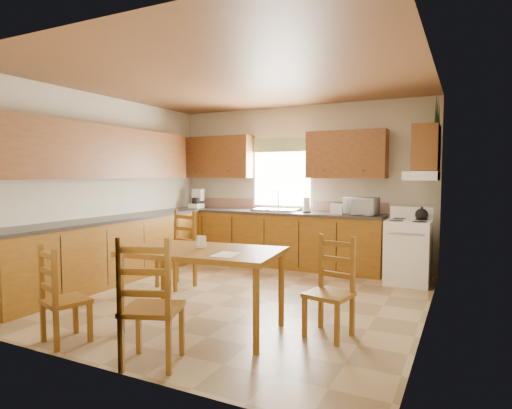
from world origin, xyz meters
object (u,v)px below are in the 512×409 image
at_px(chair_near_left, 66,294).
at_px(chair_far_left, 176,250).
at_px(dining_table, 203,290).
at_px(stove, 408,253).
at_px(chair_near_right, 152,300).
at_px(microwave, 361,206).
at_px(chair_far_right, 329,288).

height_order(chair_near_left, chair_far_left, chair_far_left).
bearing_deg(chair_near_left, dining_table, -121.25).
distance_m(stove, chair_far_left, 3.25).
bearing_deg(chair_near_right, dining_table, -106.58).
bearing_deg(stove, microwave, 160.45).
xyz_separation_m(microwave, dining_table, (-0.85, -3.07, -0.65)).
height_order(stove, microwave, microwave).
xyz_separation_m(stove, dining_table, (-1.58, -2.81, -0.04)).
relative_size(microwave, chair_far_right, 0.47).
bearing_deg(microwave, chair_near_right, -95.24).
xyz_separation_m(stove, chair_near_right, (-1.53, -3.63, 0.09)).
height_order(chair_near_left, chair_far_right, chair_far_right).
relative_size(stove, chair_far_left, 0.85).
bearing_deg(dining_table, chair_far_left, 129.63).
bearing_deg(chair_far_left, chair_near_right, -44.99).
distance_m(dining_table, chair_far_right, 1.22).
bearing_deg(microwave, chair_far_left, -131.88).
relative_size(dining_table, chair_near_left, 1.68).
xyz_separation_m(chair_near_right, chair_far_left, (-1.30, 2.02, -0.01)).
height_order(microwave, chair_far_left, microwave).
height_order(stove, chair_far_left, chair_far_left).
relative_size(dining_table, chair_far_left, 1.46).
distance_m(stove, microwave, 0.99).
bearing_deg(chair_far_right, microwave, 107.31).
relative_size(stove, microwave, 1.98).
bearing_deg(chair_far_right, stove, 90.96).
bearing_deg(microwave, dining_table, -99.18).
height_order(chair_near_right, chair_far_right, chair_near_right).
distance_m(chair_near_right, chair_far_left, 2.40).
bearing_deg(chair_near_right, microwave, -121.99).
distance_m(chair_near_left, chair_far_left, 2.05).
relative_size(microwave, chair_far_left, 0.43).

